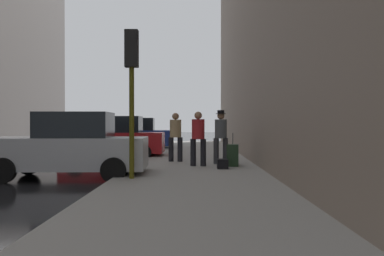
# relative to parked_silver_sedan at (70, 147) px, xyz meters

# --- Properties ---
(sidewalk) EXTENTS (4.00, 40.00, 0.15)m
(sidewalk) POSITION_rel_parked_silver_sedan_xyz_m (3.35, 1.30, -0.77)
(sidewalk) COLOR gray
(sidewalk) RESTS_ON ground_plane
(parked_silver_sedan) EXTENTS (4.27, 2.18, 1.79)m
(parked_silver_sedan) POSITION_rel_parked_silver_sedan_xyz_m (0.00, 0.00, 0.00)
(parked_silver_sedan) COLOR #B7BABF
(parked_silver_sedan) RESTS_ON ground_plane
(parked_red_hatchback) EXTENTS (4.21, 2.09, 1.79)m
(parked_red_hatchback) POSITION_rel_parked_silver_sedan_xyz_m (0.00, 6.42, 0.00)
(parked_red_hatchback) COLOR #B2191E
(parked_red_hatchback) RESTS_ON ground_plane
(parked_blue_sedan) EXTENTS (4.27, 2.19, 1.79)m
(parked_blue_sedan) POSITION_rel_parked_silver_sedan_xyz_m (-0.00, 12.12, 0.00)
(parked_blue_sedan) COLOR navy
(parked_blue_sedan) RESTS_ON ground_plane
(fire_hydrant) EXTENTS (0.42, 0.22, 0.70)m
(fire_hydrant) POSITION_rel_parked_silver_sedan_xyz_m (1.80, 6.81, -0.35)
(fire_hydrant) COLOR red
(fire_hydrant) RESTS_ON sidewalk
(traffic_light) EXTENTS (0.32, 0.32, 3.60)m
(traffic_light) POSITION_rel_parked_silver_sedan_xyz_m (1.85, -1.16, 1.91)
(traffic_light) COLOR #514C0F
(traffic_light) RESTS_ON sidewalk
(pedestrian_with_beanie) EXTENTS (0.53, 0.48, 1.78)m
(pedestrian_with_beanie) POSITION_rel_parked_silver_sedan_xyz_m (4.24, 2.69, 0.29)
(pedestrian_with_beanie) COLOR #333338
(pedestrian_with_beanie) RESTS_ON sidewalk
(pedestrian_in_tan_coat) EXTENTS (0.52, 0.44, 1.71)m
(pedestrian_in_tan_coat) POSITION_rel_parked_silver_sedan_xyz_m (2.70, 3.51, 0.26)
(pedestrian_in_tan_coat) COLOR black
(pedestrian_in_tan_coat) RESTS_ON sidewalk
(pedestrian_in_red_jacket) EXTENTS (0.52, 0.45, 1.71)m
(pedestrian_in_red_jacket) POSITION_rel_parked_silver_sedan_xyz_m (3.49, 1.92, 0.26)
(pedestrian_in_red_jacket) COLOR black
(pedestrian_in_red_jacket) RESTS_ON sidewalk
(rolling_suitcase) EXTENTS (0.42, 0.60, 1.04)m
(rolling_suitcase) POSITION_rel_parked_silver_sedan_xyz_m (4.58, 1.91, -0.36)
(rolling_suitcase) COLOR black
(rolling_suitcase) RESTS_ON sidewalk
(duffel_bag) EXTENTS (0.32, 0.44, 0.28)m
(duffel_bag) POSITION_rel_parked_silver_sedan_xyz_m (4.20, 1.15, -0.56)
(duffel_bag) COLOR black
(duffel_bag) RESTS_ON sidewalk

